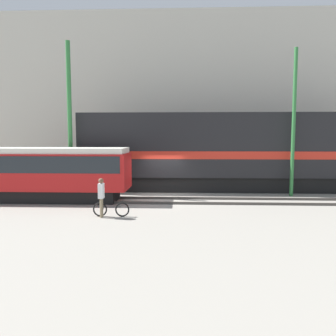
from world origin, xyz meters
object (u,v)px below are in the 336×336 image
at_px(person, 101,193).
at_px(freight_locomotive, 239,151).
at_px(bicycle, 111,209).
at_px(utility_pole_left, 70,119).
at_px(streetcar, 31,171).
at_px(utility_pole_center, 294,123).

bearing_deg(person, freight_locomotive, 46.79).
bearing_deg(bicycle, utility_pole_left, 123.44).
distance_m(streetcar, utility_pole_center, 15.65).
bearing_deg(utility_pole_left, utility_pole_center, -0.00).
bearing_deg(utility_pole_center, freight_locomotive, 143.99).
bearing_deg(person, utility_pole_center, 29.33).
bearing_deg(utility_pole_center, person, -150.67).
distance_m(bicycle, person, 0.87).
height_order(bicycle, utility_pole_left, utility_pole_left).
bearing_deg(person, streetcar, 143.14).
relative_size(person, utility_pole_center, 0.20).
bearing_deg(bicycle, freight_locomotive, 47.83).
bearing_deg(streetcar, bicycle, -33.61).
distance_m(person, utility_pole_center, 12.32).
distance_m(bicycle, utility_pole_left, 8.07).
height_order(streetcar, utility_pole_center, utility_pole_center).
bearing_deg(freight_locomotive, person, -133.21).
relative_size(streetcar, person, 6.25).
distance_m(freight_locomotive, bicycle, 10.74).
xyz_separation_m(streetcar, person, (4.94, -3.70, -0.63)).
relative_size(freight_locomotive, utility_pole_center, 2.36).
bearing_deg(utility_pole_left, bicycle, -56.56).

